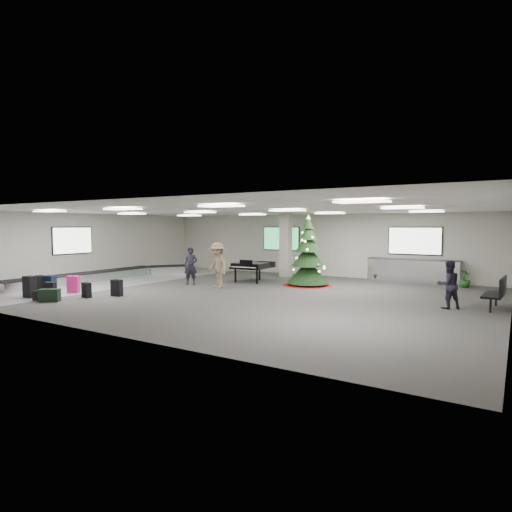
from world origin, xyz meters
The scene contains 21 objects.
ground centered at (0.00, 0.00, 0.00)m, with size 18.00×18.00×0.00m, color #3A3734.
room_envelope centered at (-0.38, 0.67, 2.33)m, with size 18.02×14.02×3.21m.
baggage_carousel centered at (-7.84, -0.08, 0.21)m, with size 2.28×9.71×0.43m.
service_counter centered at (5.00, 6.65, 0.55)m, with size 4.05×0.65×1.08m.
suitcase_0 centered at (-5.88, -4.95, 0.39)m, with size 0.51×0.29×0.80m.
suitcase_1 centered at (-4.95, -4.75, 0.30)m, with size 0.43×0.31×0.62m.
pink_suitcase centered at (-5.49, -3.45, 0.33)m, with size 0.49×0.41×0.68m.
suitcase_3 centered at (-3.49, -3.06, 0.31)m, with size 0.44×0.29×0.63m.
navy_suitcase centered at (-5.86, -4.21, 0.36)m, with size 0.52×0.37×0.75m.
suitcase_5 centered at (-6.20, -4.35, 0.36)m, with size 0.53×0.36×0.75m.
green_duffel centered at (-4.50, -5.08, 0.22)m, with size 0.72×0.64×0.46m.
suitcase_7 centered at (-4.13, -3.88, 0.27)m, with size 0.40×0.25×0.57m.
black_duffel centered at (-4.98, -5.10, 0.17)m, with size 0.55×0.35×0.35m.
christmas_tree centered at (1.36, 3.18, 1.06)m, with size 2.16×2.16×3.08m.
grand_piano centered at (-1.41, 3.05, 0.75)m, with size 1.54×1.92×1.05m.
bench centered at (8.61, 1.38, 0.57)m, with size 0.65×1.64×1.01m.
traveler_a centered at (-3.16, 0.74, 0.83)m, with size 0.60×0.40×1.66m, color black.
traveler_b centered at (-1.57, 0.58, 0.95)m, with size 1.23×0.70×1.90m, color #826B50.
traveler_bench centered at (7.28, 0.72, 0.75)m, with size 0.73×0.57×1.51m, color black.
potted_plant_left centered at (3.40, 6.50, 0.35)m, with size 0.39×0.31×0.71m, color #163912.
potted_plant_right centered at (7.24, 6.09, 0.38)m, with size 0.42×0.42×0.75m, color #163912.
Camera 1 is at (9.11, -13.69, 2.58)m, focal length 30.00 mm.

